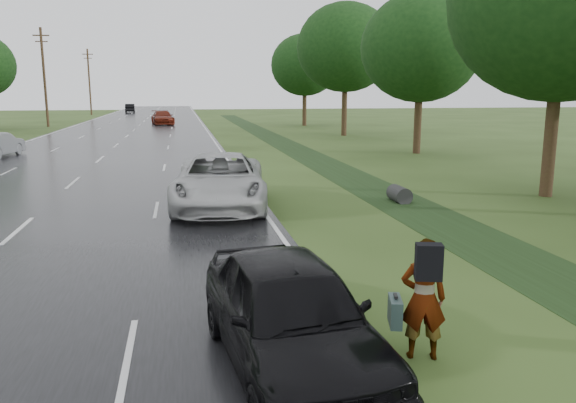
% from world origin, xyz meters
% --- Properties ---
extents(road, '(14.00, 180.00, 0.04)m').
position_xyz_m(road, '(0.00, 45.00, 0.02)').
color(road, black).
rests_on(road, ground).
extents(edge_stripe_east, '(0.12, 180.00, 0.01)m').
position_xyz_m(edge_stripe_east, '(6.75, 45.00, 0.04)').
color(edge_stripe_east, silver).
rests_on(edge_stripe_east, road).
extents(edge_stripe_west, '(0.12, 180.00, 0.01)m').
position_xyz_m(edge_stripe_west, '(-6.75, 45.00, 0.04)').
color(edge_stripe_west, silver).
rests_on(edge_stripe_west, road).
extents(center_line, '(0.12, 180.00, 0.01)m').
position_xyz_m(center_line, '(0.00, 45.00, 0.04)').
color(center_line, silver).
rests_on(center_line, road).
extents(drainage_ditch, '(2.20, 120.00, 0.56)m').
position_xyz_m(drainage_ditch, '(11.50, 18.71, 0.04)').
color(drainage_ditch, black).
rests_on(drainage_ditch, ground).
extents(utility_pole_far, '(1.60, 0.26, 10.00)m').
position_xyz_m(utility_pole_far, '(-9.20, 55.00, 5.20)').
color(utility_pole_far, '#3D2519').
rests_on(utility_pole_far, ground).
extents(utility_pole_distant, '(1.60, 0.26, 10.00)m').
position_xyz_m(utility_pole_distant, '(-9.20, 85.00, 5.20)').
color(utility_pole_distant, '#3D2519').
rests_on(utility_pole_distant, ground).
extents(tree_east_c, '(7.00, 7.00, 9.29)m').
position_xyz_m(tree_east_c, '(18.20, 24.00, 6.14)').
color(tree_east_c, '#3D2519').
rests_on(tree_east_c, ground).
extents(tree_east_d, '(8.00, 8.00, 10.76)m').
position_xyz_m(tree_east_d, '(17.80, 38.00, 7.15)').
color(tree_east_d, '#3D2519').
rests_on(tree_east_d, ground).
extents(tree_east_f, '(7.20, 7.20, 9.62)m').
position_xyz_m(tree_east_f, '(17.50, 52.00, 6.37)').
color(tree_east_f, '#3D2519').
rests_on(tree_east_f, ground).
extents(pedestrian, '(0.83, 0.83, 1.72)m').
position_xyz_m(pedestrian, '(7.51, -0.71, 0.89)').
color(pedestrian, '#A5998C').
rests_on(pedestrian, ground).
extents(white_pickup, '(3.38, 6.30, 1.68)m').
position_xyz_m(white_pickup, '(5.50, 10.07, 0.88)').
color(white_pickup, '#B8B8B8').
rests_on(white_pickup, road).
extents(dark_sedan, '(2.29, 4.64, 1.52)m').
position_xyz_m(dark_sedan, '(5.67, -0.72, 0.80)').
color(dark_sedan, black).
rests_on(dark_sedan, road).
extents(far_car_red, '(2.86, 5.48, 1.52)m').
position_xyz_m(far_car_red, '(2.45, 56.40, 0.80)').
color(far_car_red, '#66190B').
rests_on(far_car_red, road).
extents(far_car_dark, '(1.86, 4.59, 1.48)m').
position_xyz_m(far_car_dark, '(-4.05, 93.48, 0.78)').
color(far_car_dark, black).
rests_on(far_car_dark, road).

